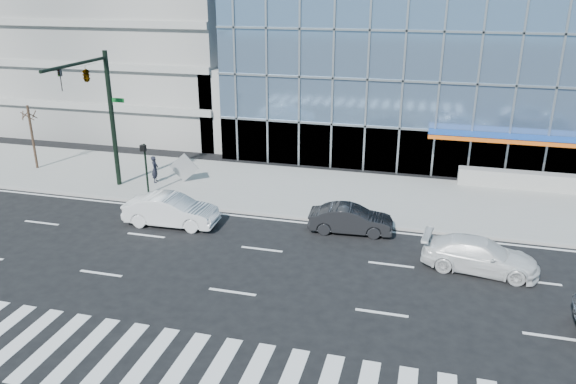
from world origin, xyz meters
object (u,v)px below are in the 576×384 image
dark_sedan (351,219)px  tilted_panel (184,167)px  street_tree_near (29,114)px  pedestrian (155,169)px  ped_signal_post (145,161)px  traffic_signal (94,90)px  white_suv (480,255)px  white_sedan (171,210)px

dark_sedan → tilted_panel: size_ratio=3.19×
street_tree_near → dark_sedan: (21.70, -4.50, -3.10)m
street_tree_near → pedestrian: (8.98, -0.57, -2.80)m
ped_signal_post → tilted_panel: size_ratio=2.31×
traffic_signal → tilted_panel: traffic_signal is taller
pedestrian → ped_signal_post: bearing=-177.3°
traffic_signal → white_suv: traffic_signal is taller
street_tree_near → white_sedan: (12.67, -5.97, -2.99)m
ped_signal_post → white_suv: size_ratio=0.61×
traffic_signal → dark_sedan: bearing=-6.1°
white_suv → dark_sedan: bearing=74.2°
traffic_signal → ped_signal_post: traffic_signal is taller
street_tree_near → white_suv: bearing=-14.2°
white_suv → ped_signal_post: bearing=83.1°
traffic_signal → white_sedan: bearing=-28.2°
street_tree_near → white_suv: 28.74m
street_tree_near → dark_sedan: 22.38m
street_tree_near → white_sedan: street_tree_near is taller
traffic_signal → tilted_panel: 6.92m
dark_sedan → pedestrian: (-12.72, 3.93, 0.30)m
pedestrian → traffic_signal: bearing=128.2°
pedestrian → white_suv: bearing=-120.8°
ped_signal_post → pedestrian: 2.36m
street_tree_near → tilted_panel: (10.68, -0.03, -2.71)m
white_suv → tilted_panel: (-17.02, 6.98, 0.36)m
street_tree_near → white_sedan: 14.32m
traffic_signal → tilted_panel: (3.68, 2.91, -5.10)m
ped_signal_post → white_sedan: ped_signal_post is taller
pedestrian → tilted_panel: (1.70, 0.54, 0.08)m
white_suv → pedestrian: size_ratio=2.94×
tilted_panel → street_tree_near: bearing=169.3°
ped_signal_post → pedestrian: size_ratio=1.80×
white_suv → traffic_signal: bearing=85.7°
street_tree_near → white_suv: size_ratio=0.86×
pedestrian → tilted_panel: bearing=-84.2°
street_tree_near → tilted_panel: street_tree_near is taller
tilted_panel → white_suv: bearing=-32.8°
ped_signal_post → street_tree_near: street_tree_near is taller
street_tree_near → ped_signal_post: bearing=-15.1°
dark_sedan → tilted_panel: bearing=63.7°
ped_signal_post → traffic_signal: bearing=-171.5°
pedestrian → dark_sedan: bearing=-119.0°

